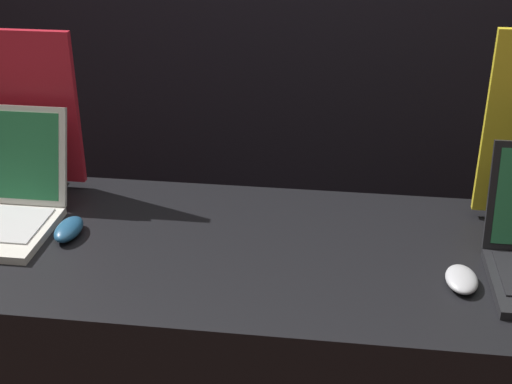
# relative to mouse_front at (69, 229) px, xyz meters

# --- Properties ---
(mouse_front) EXTENTS (0.06, 0.12, 0.04)m
(mouse_front) POSITION_rel_mouse_front_xyz_m (0.00, 0.00, 0.00)
(mouse_front) COLOR navy
(mouse_front) RESTS_ON display_counter
(promo_stand_front) EXTENTS (0.36, 0.07, 0.44)m
(promo_stand_front) POSITION_rel_mouse_front_xyz_m (-0.23, 0.26, 0.19)
(promo_stand_front) COLOR black
(promo_stand_front) RESTS_ON display_counter
(mouse_back) EXTENTS (0.07, 0.11, 0.03)m
(mouse_back) POSITION_rel_mouse_front_xyz_m (0.93, -0.10, -0.00)
(mouse_back) COLOR #B2B2B7
(mouse_back) RESTS_ON display_counter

